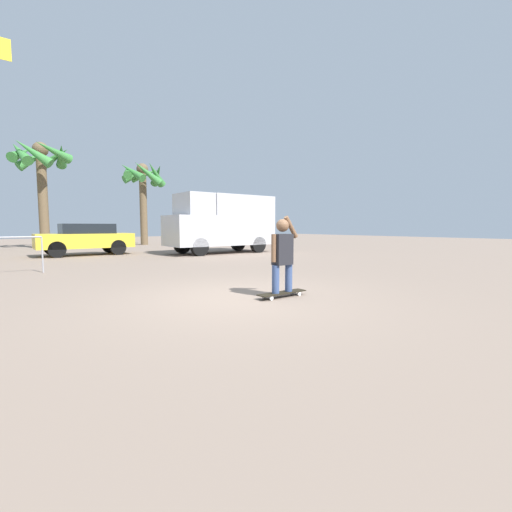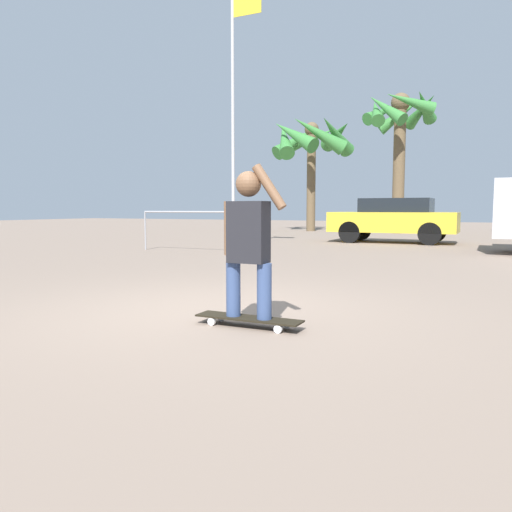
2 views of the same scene
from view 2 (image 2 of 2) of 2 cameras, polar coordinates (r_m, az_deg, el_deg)
name	(u,v)px [view 2 (image 2 of 2)]	position (r m, az deg, el deg)	size (l,w,h in m)	color
ground_plane	(214,311)	(5.59, -4.87, -6.34)	(80.00, 80.00, 0.00)	gray
skateboard	(249,319)	(4.85, -0.85, -7.21)	(1.07, 0.25, 0.09)	black
person_skateboarder	(248,236)	(4.74, -0.88, 2.28)	(0.64, 0.24, 1.46)	#384C7A
parked_car_yellow	(394,219)	(17.32, 15.47, 4.12)	(4.09, 1.72, 1.48)	black
palm_tree_center_background	(400,122)	(24.20, 16.09, 14.53)	(3.49, 3.47, 6.39)	brown
palm_tree_far_left	(311,140)	(25.61, 6.27, 13.05)	(4.43, 4.39, 5.70)	brown
flagpole	(235,101)	(14.28, -2.42, 17.28)	(0.92, 0.12, 7.16)	#B7B7BC
plaza_railing_segment	(197,218)	(13.17, -6.78, 4.28)	(3.41, 0.05, 1.08)	#99999E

